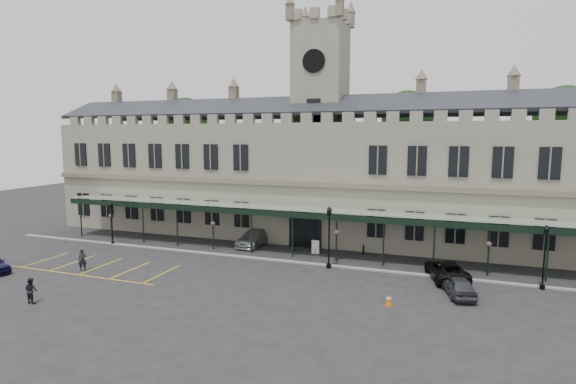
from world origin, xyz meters
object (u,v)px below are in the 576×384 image
(clock_tower, at_px, (320,113))
(person_b, at_px, (31,290))
(sign_board, at_px, (315,247))
(car_right_a, at_px, (459,286))
(lamp_post_mid, at_px, (329,232))
(car_van, at_px, (446,270))
(person_a, at_px, (82,260))
(car_taxi, at_px, (254,238))
(traffic_cone, at_px, (389,300))
(lamp_post_left, at_px, (112,219))
(lamp_post_right, at_px, (545,251))
(station_building, at_px, (320,177))

(clock_tower, distance_m, person_b, 30.46)
(sign_board, distance_m, car_right_a, 14.11)
(lamp_post_mid, relative_size, person_b, 3.08)
(car_van, bearing_deg, car_right_a, 87.52)
(car_van, distance_m, person_a, 28.51)
(car_taxi, bearing_deg, clock_tower, 52.78)
(clock_tower, bearing_deg, person_b, -116.18)
(clock_tower, height_order, traffic_cone, clock_tower)
(lamp_post_left, relative_size, person_a, 2.43)
(lamp_post_mid, xyz_separation_m, sign_board, (-2.27, 3.89, -2.43))
(lamp_post_left, bearing_deg, person_a, -63.69)
(clock_tower, distance_m, lamp_post_right, 24.53)
(lamp_post_mid, distance_m, lamp_post_right, 15.52)
(sign_board, bearing_deg, lamp_post_right, -6.69)
(sign_board, relative_size, car_right_a, 0.32)
(station_building, distance_m, lamp_post_left, 21.49)
(sign_board, xyz_separation_m, person_b, (-13.93, -17.92, 0.22))
(car_taxi, bearing_deg, lamp_post_mid, -26.71)
(clock_tower, relative_size, traffic_cone, 33.70)
(lamp_post_mid, bearing_deg, person_a, -157.92)
(car_right_a, bearing_deg, lamp_post_right, -163.42)
(car_right_a, bearing_deg, car_taxi, -38.17)
(person_a, distance_m, person_b, 6.92)
(car_van, xyz_separation_m, person_a, (-27.46, -7.65, 0.16))
(lamp_post_mid, distance_m, person_a, 19.94)
(clock_tower, height_order, lamp_post_right, clock_tower)
(clock_tower, bearing_deg, car_taxi, -129.83)
(clock_tower, xyz_separation_m, car_taxi, (-5.00, -6.00, -12.35))
(person_b, bearing_deg, lamp_post_right, -151.89)
(lamp_post_left, xyz_separation_m, car_taxi, (13.38, 4.52, -1.80))
(clock_tower, distance_m, sign_board, 14.47)
(traffic_cone, distance_m, car_van, 7.64)
(lamp_post_mid, xyz_separation_m, traffic_cone, (5.68, -6.63, -2.69))
(car_van, xyz_separation_m, person_b, (-25.30, -14.23, 0.11))
(traffic_cone, height_order, car_right_a, car_right_a)
(clock_tower, xyz_separation_m, lamp_post_mid, (3.90, -10.99, -10.06))
(lamp_post_right, bearing_deg, car_right_a, -148.92)
(car_van, bearing_deg, traffic_cone, 47.82)
(station_building, height_order, clock_tower, clock_tower)
(traffic_cone, relative_size, person_a, 0.42)
(lamp_post_mid, xyz_separation_m, lamp_post_right, (15.52, 0.14, -0.28))
(lamp_post_mid, bearing_deg, station_building, 109.69)
(person_a, relative_size, person_b, 1.06)
(traffic_cone, xyz_separation_m, car_taxi, (-14.59, 11.63, 0.40))
(lamp_post_mid, distance_m, person_b, 21.55)
(station_building, bearing_deg, lamp_post_right, -29.00)
(station_building, bearing_deg, car_taxi, -130.24)
(lamp_post_left, height_order, car_van, lamp_post_left)
(person_b, bearing_deg, sign_board, -123.83)
(sign_board, bearing_deg, car_van, -12.76)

